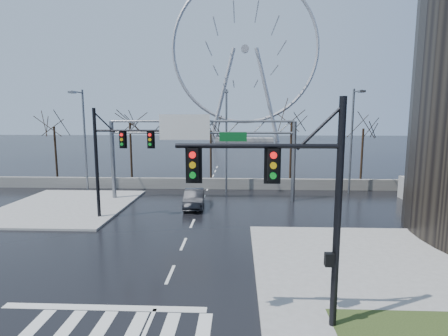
# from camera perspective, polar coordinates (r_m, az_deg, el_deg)

# --- Properties ---
(ground) EXTENTS (260.00, 260.00, 0.00)m
(ground) POSITION_cam_1_polar(r_m,az_deg,el_deg) (17.37, -8.77, -16.79)
(ground) COLOR black
(ground) RESTS_ON ground
(sidewalk_right_ext) EXTENTS (12.00, 10.00, 0.15)m
(sidewalk_right_ext) POSITION_cam_1_polar(r_m,az_deg,el_deg) (20.07, 22.73, -13.59)
(sidewalk_right_ext) COLOR gray
(sidewalk_right_ext) RESTS_ON ground
(sidewalk_far) EXTENTS (10.00, 12.00, 0.15)m
(sidewalk_far) POSITION_cam_1_polar(r_m,az_deg,el_deg) (31.72, -24.38, -5.72)
(sidewalk_far) COLOR gray
(sidewalk_far) RESTS_ON ground
(barrier_wall) EXTENTS (52.00, 0.50, 1.10)m
(barrier_wall) POSITION_cam_1_polar(r_m,az_deg,el_deg) (36.21, -2.71, -2.54)
(barrier_wall) COLOR slate
(barrier_wall) RESTS_ON ground
(signal_mast_near) EXTENTS (5.52, 0.41, 8.00)m
(signal_mast_near) POSITION_cam_1_polar(r_m,az_deg,el_deg) (11.82, 11.91, -3.91)
(signal_mast_near) COLOR black
(signal_mast_near) RESTS_ON ground
(signal_mast_far) EXTENTS (4.72, 0.41, 8.00)m
(signal_mast_far) POSITION_cam_1_polar(r_m,az_deg,el_deg) (26.13, -17.90, 2.38)
(signal_mast_far) COLOR black
(signal_mast_far) RESTS_ON ground
(sign_gantry) EXTENTS (16.36, 0.40, 7.60)m
(sign_gantry) POSITION_cam_1_polar(r_m,az_deg,el_deg) (30.67, -4.30, 4.22)
(sign_gantry) COLOR slate
(sign_gantry) RESTS_ON ground
(streetlight_left) EXTENTS (0.50, 2.55, 10.00)m
(streetlight_left) POSITION_cam_1_polar(r_m,az_deg,el_deg) (36.89, -22.03, 5.42)
(streetlight_left) COLOR slate
(streetlight_left) RESTS_ON ground
(streetlight_mid) EXTENTS (0.50, 2.55, 10.00)m
(streetlight_mid) POSITION_cam_1_polar(r_m,az_deg,el_deg) (33.64, 0.37, 5.80)
(streetlight_mid) COLOR slate
(streetlight_mid) RESTS_ON ground
(streetlight_right) EXTENTS (0.50, 2.55, 10.00)m
(streetlight_right) POSITION_cam_1_polar(r_m,az_deg,el_deg) (35.32, 20.31, 5.41)
(streetlight_right) COLOR slate
(streetlight_right) RESTS_ON ground
(tree_far_left) EXTENTS (3.50, 3.50, 7.00)m
(tree_far_left) POSITION_cam_1_polar(r_m,az_deg,el_deg) (44.79, -25.96, 5.18)
(tree_far_left) COLOR black
(tree_far_left) RESTS_ON ground
(tree_left) EXTENTS (3.75, 3.75, 7.50)m
(tree_left) POSITION_cam_1_polar(r_m,az_deg,el_deg) (40.81, -15.08, 6.07)
(tree_left) COLOR black
(tree_left) RESTS_ON ground
(tree_center) EXTENTS (3.25, 3.25, 6.50)m
(tree_center) POSITION_cam_1_polar(r_m,az_deg,el_deg) (40.12, -2.18, 5.17)
(tree_center) COLOR black
(tree_center) RESTS_ON ground
(tree_right) EXTENTS (3.90, 3.90, 7.80)m
(tree_right) POSITION_cam_1_polar(r_m,az_deg,el_deg) (39.38, 10.94, 6.49)
(tree_right) COLOR black
(tree_right) RESTS_ON ground
(tree_far_right) EXTENTS (3.40, 3.40, 6.80)m
(tree_far_right) POSITION_cam_1_polar(r_m,az_deg,el_deg) (41.83, 21.75, 5.04)
(tree_far_right) COLOR black
(tree_far_right) RESTS_ON ground
(ferris_wheel) EXTENTS (45.00, 6.00, 50.91)m
(ferris_wheel) POSITION_cam_1_polar(r_m,az_deg,el_deg) (112.04, 3.44, 17.90)
(ferris_wheel) COLOR gray
(ferris_wheel) RESTS_ON ground
(car) EXTENTS (1.81, 4.51, 1.46)m
(car) POSITION_cam_1_polar(r_m,az_deg,el_deg) (28.95, -4.91, -4.96)
(car) COLOR black
(car) RESTS_ON ground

